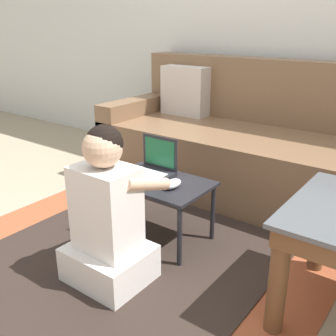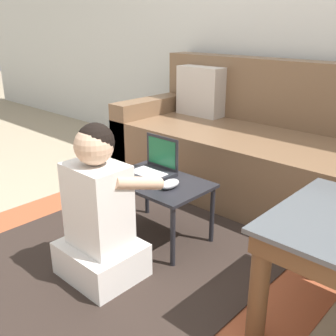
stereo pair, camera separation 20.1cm
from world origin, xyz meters
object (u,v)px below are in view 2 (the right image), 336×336
object	(u,v)px
laptop	(153,168)
computer_mouse	(170,184)
laptop_desk	(158,188)
person_seated	(99,215)
couch	(259,151)

from	to	relation	value
laptop	computer_mouse	distance (m)	0.20
laptop_desk	person_seated	world-z (taller)	person_seated
laptop_desk	person_seated	distance (m)	0.42
laptop	laptop_desk	bearing A→B (deg)	-28.75
person_seated	couch	bearing A→B (deg)	88.93
couch	computer_mouse	bearing A→B (deg)	-87.36
person_seated	computer_mouse	bearing A→B (deg)	80.18
laptop	couch	bearing A→B (deg)	80.44
couch	laptop	bearing A→B (deg)	-99.56
couch	person_seated	world-z (taller)	couch
couch	laptop	distance (m)	0.86
laptop_desk	computer_mouse	world-z (taller)	computer_mouse
laptop	person_seated	bearing A→B (deg)	-75.43
couch	person_seated	distance (m)	1.30
person_seated	laptop_desk	bearing A→B (deg)	96.14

